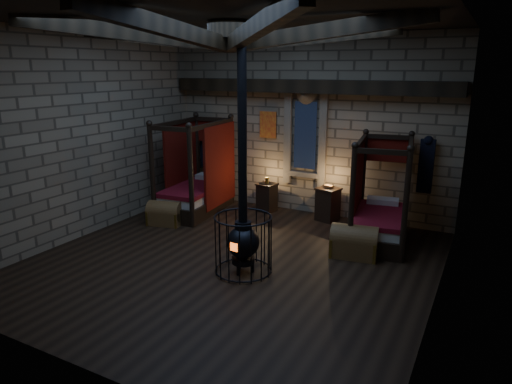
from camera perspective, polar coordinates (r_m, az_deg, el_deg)
The scene contains 8 objects.
room at distance 7.89m, azimuth -3.02°, elevation 17.28°, with size 7.02×7.02×4.29m.
bed_left at distance 11.39m, azimuth -7.38°, elevation 0.34°, with size 1.30×2.22×2.23m.
bed_right at distance 9.71m, azimuth 15.26°, elevation -2.97°, with size 1.35×2.13×2.08m.
trunk_left at distance 10.61m, azimuth -11.29°, elevation -2.69°, with size 0.84×0.64×0.55m.
trunk_right at distance 8.86m, azimuth 12.17°, elevation -6.16°, with size 0.93×0.67×0.63m.
nightstand_left at distance 11.31m, azimuth 1.37°, elevation -0.63°, with size 0.50×0.48×0.86m.
nightstand_right at distance 10.75m, azimuth 8.96°, elevation -1.49°, with size 0.58×0.57×0.85m.
stove at distance 7.89m, azimuth -1.62°, elevation -5.85°, with size 1.00×1.00×4.05m.
Camera 1 is at (4.04, -6.68, 3.47)m, focal length 32.00 mm.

